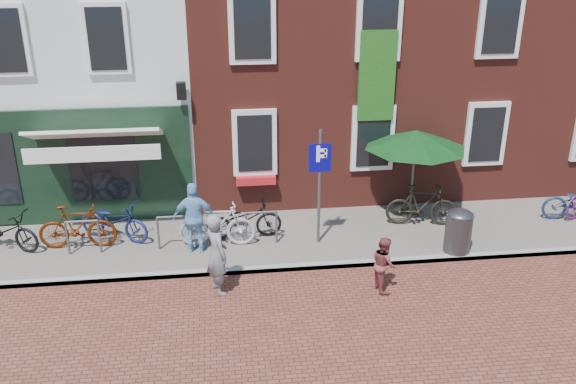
{
  "coord_description": "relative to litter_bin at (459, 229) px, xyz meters",
  "views": [
    {
      "loc": [
        -0.43,
        -11.58,
        6.77
      ],
      "look_at": [
        1.07,
        0.75,
        1.56
      ],
      "focal_mm": 38.39,
      "sensor_mm": 36.0,
      "label": 1
    }
  ],
  "objects": [
    {
      "name": "building_brick_mid",
      "position": [
        -2.88,
        6.7,
        4.33
      ],
      "size": [
        6.0,
        8.0,
        10.0
      ],
      "primitive_type": "cube",
      "color": "maroon",
      "rests_on": "ground"
    },
    {
      "name": "sidewalk",
      "position": [
        -3.88,
        1.2,
        -0.62
      ],
      "size": [
        24.0,
        3.0,
        0.1
      ],
      "primitive_type": "cube",
      "color": "slate",
      "rests_on": "ground"
    },
    {
      "name": "bicycle_0",
      "position": [
        -10.22,
        1.35,
        -0.09
      ],
      "size": [
        1.91,
        1.29,
        0.95
      ],
      "primitive_type": "imported",
      "rotation": [
        0.0,
        0.0,
        1.17
      ],
      "color": "black",
      "rests_on": "sidewalk"
    },
    {
      "name": "bicycle_5",
      "position": [
        -0.37,
        1.44,
        -0.04
      ],
      "size": [
        1.82,
        0.8,
        1.06
      ],
      "primitive_type": "imported",
      "rotation": [
        0.0,
        0.0,
        1.4
      ],
      "color": "black",
      "rests_on": "sidewalk"
    },
    {
      "name": "litter_bin",
      "position": [
        0.0,
        0.0,
        0.0
      ],
      "size": [
        0.6,
        0.6,
        1.1
      ],
      "color": "#3C3C3E",
      "rests_on": "sidewalk"
    },
    {
      "name": "parking_sign",
      "position": [
        -3.05,
        0.82,
        1.16
      ],
      "size": [
        0.5,
        0.07,
        2.75
      ],
      "color": "#4C4C4F",
      "rests_on": "sidewalk"
    },
    {
      "name": "ground",
      "position": [
        -4.88,
        -0.3,
        -0.67
      ],
      "size": [
        80.0,
        80.0,
        0.0
      ],
      "primitive_type": "plane",
      "color": "brown"
    },
    {
      "name": "boy",
      "position": [
        -2.06,
        -1.24,
        -0.08
      ],
      "size": [
        0.51,
        0.62,
        1.18
      ],
      "primitive_type": "imported",
      "rotation": [
        0.0,
        0.0,
        1.69
      ],
      "color": "brown",
      "rests_on": "ground"
    },
    {
      "name": "bicycle_4",
      "position": [
        -4.77,
        1.24,
        -0.09
      ],
      "size": [
        1.85,
        0.76,
        0.95
      ],
      "primitive_type": "imported",
      "rotation": [
        0.0,
        0.0,
        1.64
      ],
      "color": "black",
      "rests_on": "sidewalk"
    },
    {
      "name": "bicycle_2",
      "position": [
        -7.79,
        1.54,
        -0.09
      ],
      "size": [
        1.9,
        1.37,
        0.95
      ],
      "primitive_type": "imported",
      "rotation": [
        0.0,
        0.0,
        1.11
      ],
      "color": "navy",
      "rests_on": "sidewalk"
    },
    {
      "name": "bicycle_3",
      "position": [
        -5.39,
        0.93,
        -0.04
      ],
      "size": [
        1.79,
        0.63,
        1.06
      ],
      "primitive_type": "imported",
      "rotation": [
        0.0,
        0.0,
        1.49
      ],
      "color": "#BBBBBE",
      "rests_on": "sidewalk"
    },
    {
      "name": "woman",
      "position": [
        -5.41,
        -0.92,
        0.2
      ],
      "size": [
        0.63,
        0.75,
        1.74
      ],
      "primitive_type": "imported",
      "rotation": [
        0.0,
        0.0,
        1.98
      ],
      "color": "slate",
      "rests_on": "ground"
    },
    {
      "name": "building_stucco",
      "position": [
        -9.88,
        6.7,
        3.83
      ],
      "size": [
        8.0,
        8.0,
        9.0
      ],
      "primitive_type": "cube",
      "color": "silver",
      "rests_on": "ground"
    },
    {
      "name": "parasol",
      "position": [
        -0.46,
        2.06,
        1.55
      ],
      "size": [
        2.54,
        2.54,
        2.36
      ],
      "color": "#4C4C4F",
      "rests_on": "sidewalk"
    },
    {
      "name": "cafe_person",
      "position": [
        -5.88,
        0.7,
        0.27
      ],
      "size": [
        1.01,
        0.49,
        1.67
      ],
      "primitive_type": "imported",
      "rotation": [
        0.0,
        0.0,
        3.06
      ],
      "color": "#7CB2DE",
      "rests_on": "sidewalk"
    },
    {
      "name": "bicycle_1",
      "position": [
        -8.56,
        1.21,
        -0.04
      ],
      "size": [
        1.77,
        0.55,
        1.06
      ],
      "primitive_type": "imported",
      "rotation": [
        0.0,
        0.0,
        1.54
      ],
      "color": "#501A04",
      "rests_on": "sidewalk"
    }
  ]
}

